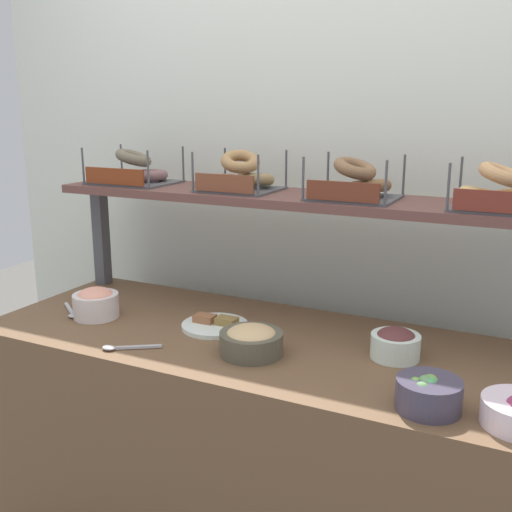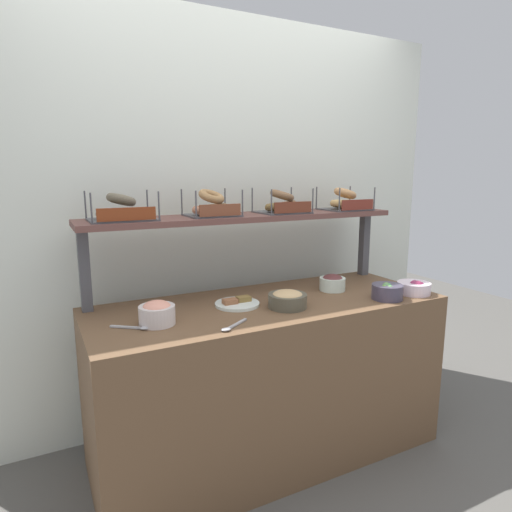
% 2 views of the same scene
% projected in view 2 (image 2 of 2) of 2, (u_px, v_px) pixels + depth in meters
% --- Properties ---
extents(ground_plane, '(8.00, 8.00, 0.00)m').
position_uv_depth(ground_plane, '(268.00, 450.00, 2.42)').
color(ground_plane, '#595651').
extents(back_wall, '(3.02, 0.06, 2.40)m').
position_uv_depth(back_wall, '(226.00, 224.00, 2.68)').
color(back_wall, silver).
rests_on(back_wall, ground_plane).
extents(deli_counter, '(1.82, 0.70, 0.85)m').
position_uv_depth(deli_counter, '(268.00, 379.00, 2.34)').
color(deli_counter, brown).
rests_on(deli_counter, ground_plane).
extents(shelf_riser_left, '(0.05, 0.05, 0.40)m').
position_uv_depth(shelf_riser_left, '(84.00, 270.00, 2.08)').
color(shelf_riser_left, '#4C4C51').
rests_on(shelf_riser_left, deli_counter).
extents(shelf_riser_right, '(0.05, 0.05, 0.40)m').
position_uv_depth(shelf_riser_right, '(364.00, 244.00, 2.84)').
color(shelf_riser_right, '#4C4C51').
rests_on(shelf_riser_right, deli_counter).
extents(upper_shelf, '(1.78, 0.32, 0.03)m').
position_uv_depth(upper_shelf, '(246.00, 217.00, 2.42)').
color(upper_shelf, brown).
rests_on(upper_shelf, shelf_riser_left).
extents(bowl_hummus, '(0.19, 0.19, 0.09)m').
position_uv_depth(bowl_hummus, '(287.00, 299.00, 2.17)').
color(bowl_hummus, '#524E3F').
rests_on(bowl_hummus, deli_counter).
extents(bowl_chocolate_spread, '(0.15, 0.15, 0.09)m').
position_uv_depth(bowl_chocolate_spread, '(332.00, 282.00, 2.48)').
color(bowl_chocolate_spread, white).
rests_on(bowl_chocolate_spread, deli_counter).
extents(bowl_veggie_mix, '(0.16, 0.16, 0.09)m').
position_uv_depth(bowl_veggie_mix, '(387.00, 291.00, 2.31)').
color(bowl_veggie_mix, '#453E51').
rests_on(bowl_veggie_mix, deli_counter).
extents(bowl_lox_spread, '(0.16, 0.16, 0.11)m').
position_uv_depth(bowl_lox_spread, '(157.00, 313.00, 1.92)').
color(bowl_lox_spread, silver).
rests_on(bowl_lox_spread, deli_counter).
extents(bowl_beet_salad, '(0.18, 0.18, 0.08)m').
position_uv_depth(bowl_beet_salad, '(414.00, 288.00, 2.41)').
color(bowl_beet_salad, white).
rests_on(bowl_beet_salad, deli_counter).
extents(serving_plate_white, '(0.22, 0.22, 0.04)m').
position_uv_depth(serving_plate_white, '(237.00, 303.00, 2.20)').
color(serving_plate_white, white).
rests_on(serving_plate_white, deli_counter).
extents(serving_spoon_near_plate, '(0.16, 0.11, 0.01)m').
position_uv_depth(serving_spoon_near_plate, '(231.00, 327.00, 1.88)').
color(serving_spoon_near_plate, '#B7B7BC').
rests_on(serving_spoon_near_plate, deli_counter).
extents(serving_spoon_by_edge, '(0.15, 0.12, 0.01)m').
position_uv_depth(serving_spoon_by_edge, '(136.00, 328.00, 1.87)').
color(serving_spoon_by_edge, '#B7B7BC').
rests_on(serving_spoon_by_edge, deli_counter).
extents(bagel_basket_poppy, '(0.31, 0.26, 0.14)m').
position_uv_depth(bagel_basket_poppy, '(122.00, 211.00, 2.11)').
color(bagel_basket_poppy, '#4C4C51').
rests_on(bagel_basket_poppy, upper_shelf).
extents(bagel_basket_everything, '(0.27, 0.24, 0.15)m').
position_uv_depth(bagel_basket_everything, '(211.00, 207.00, 2.32)').
color(bagel_basket_everything, '#4C4C51').
rests_on(bagel_basket_everything, upper_shelf).
extents(bagel_basket_cinnamon_raisin, '(0.28, 0.26, 0.14)m').
position_uv_depth(bagel_basket_cinnamon_raisin, '(282.00, 204.00, 2.49)').
color(bagel_basket_cinnamon_raisin, '#4C4C51').
rests_on(bagel_basket_cinnamon_raisin, upper_shelf).
extents(bagel_basket_sesame, '(0.28, 0.25, 0.14)m').
position_uv_depth(bagel_basket_sesame, '(345.00, 202.00, 2.69)').
color(bagel_basket_sesame, '#4C4C51').
rests_on(bagel_basket_sesame, upper_shelf).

